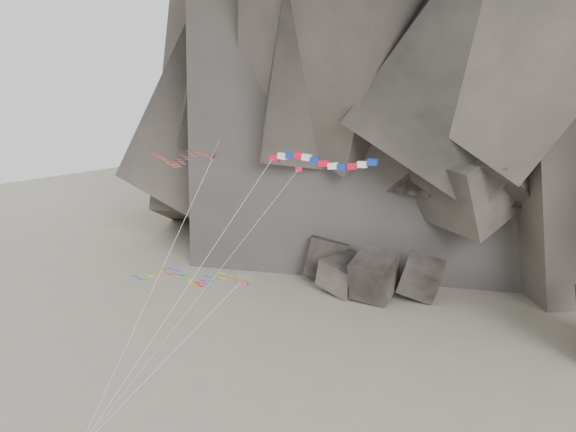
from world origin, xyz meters
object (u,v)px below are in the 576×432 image
Objects in this scene: banner_kite at (319,162)px; parafoil_kite at (182,276)px; delta_kite at (178,157)px; pennant_kite at (247,235)px.

banner_kite reaches higher than parafoil_kite.
delta_kite is at bearing 128.55° from parafoil_kite.
pennant_kite is (9.73, -2.26, -5.19)m from delta_kite.
parafoil_kite is at bearing 162.72° from pennant_kite.
parafoil_kite is at bearing -67.29° from delta_kite.
banner_kite reaches higher than pennant_kite.
parafoil_kite is 0.67× the size of pennant_kite.
banner_kite is at bearing 32.09° from pennant_kite.
pennant_kite reaches higher than parafoil_kite.
parafoil_kite is (-9.10, -7.00, -9.57)m from banner_kite.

